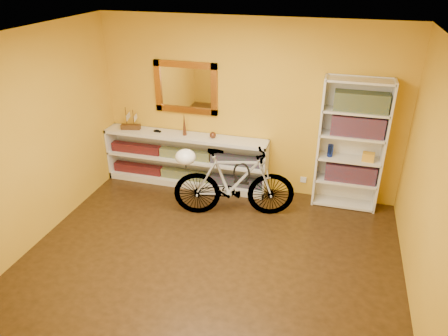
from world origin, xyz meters
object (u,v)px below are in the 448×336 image
(bookcase, at_px, (351,146))
(bicycle, at_px, (234,183))
(console_unit, at_px, (186,160))
(helmet, at_px, (185,157))

(bookcase, height_order, bicycle, bookcase)
(console_unit, distance_m, helmet, 1.00)
(bookcase, bearing_deg, console_unit, -179.42)
(console_unit, xyz_separation_m, helmet, (0.32, -0.82, 0.46))
(console_unit, distance_m, bookcase, 2.51)
(bicycle, bearing_deg, helmet, 90.00)
(console_unit, height_order, bookcase, bookcase)
(console_unit, relative_size, bookcase, 1.37)
(bookcase, bearing_deg, helmet, -158.27)
(bookcase, xyz_separation_m, helmet, (-2.13, -0.85, -0.06))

